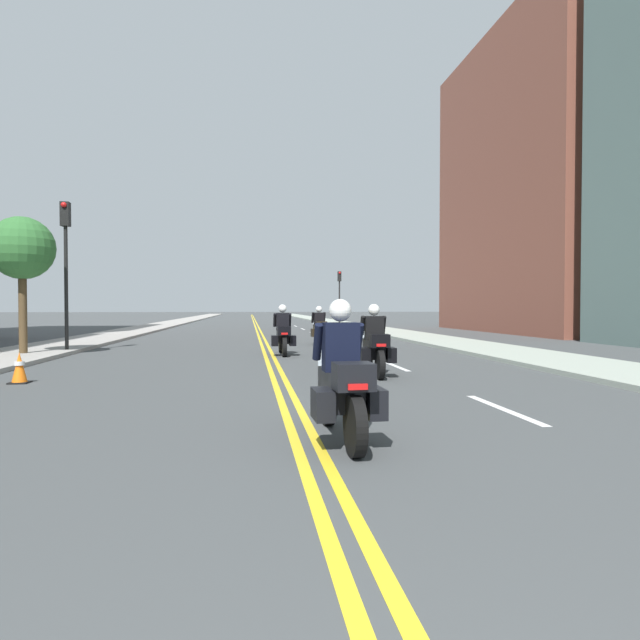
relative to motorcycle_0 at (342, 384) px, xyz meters
The scene contains 15 objects.
ground_plane 41.61m from the motorcycle_0, 90.56° to the left, with size 264.00×264.00×0.00m, color #404345.
sidewalk_left 42.39m from the motorcycle_0, 101.07° to the left, with size 2.92×144.00×0.12m, color #9B9791.
sidewalk_right 42.24m from the motorcycle_0, 80.01° to the left, with size 2.92×144.00×0.12m, color #9CA597.
centreline_yellow_inner 41.61m from the motorcycle_0, 90.73° to the left, with size 0.12×132.00×0.01m, color yellow.
centreline_yellow_outer 41.60m from the motorcycle_0, 90.40° to the left, with size 0.12×132.00×0.01m, color yellow.
lane_dashes_white 22.77m from the motorcycle_0, 83.12° to the left, with size 0.14×56.40×0.01m.
building_right_1 31.68m from the motorcycle_0, 56.52° to the left, with size 6.81×16.49×18.32m.
motorcycle_0 is the anchor object (origin of this frame).
motorcycle_1 5.91m from the motorcycle_0, 73.05° to the left, with size 0.78×2.11×1.60m.
motorcycle_2 11.18m from the motorcycle_0, 89.82° to the left, with size 0.76×2.18×1.62m.
motorcycle_3 15.96m from the motorcycle_0, 83.42° to the left, with size 0.78×2.11×1.58m.
traffic_cone_0 7.84m from the motorcycle_0, 135.68° to the left, with size 0.36×0.36×0.63m.
traffic_light_near 15.01m from the motorcycle_0, 118.70° to the left, with size 0.28×0.38×5.02m.
traffic_light_far 37.68m from the motorcycle_0, 80.41° to the left, with size 0.28×0.38×4.44m.
street_tree_0 14.27m from the motorcycle_0, 124.37° to the left, with size 1.91×1.91×4.30m.
Camera 1 is at (-0.64, 0.42, 1.52)m, focal length 30.23 mm.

